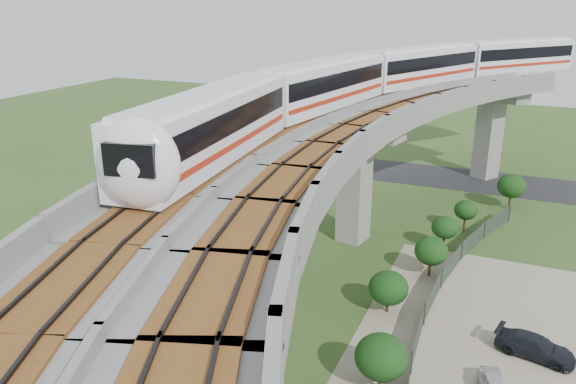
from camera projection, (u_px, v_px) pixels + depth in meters
name	position (u px, v px, depth m)	size (l,w,h in m)	color
ground	(292.00, 297.00, 36.33)	(160.00, 160.00, 0.00)	#365321
dirt_lot	(523.00, 367.00, 29.37)	(18.00, 26.00, 0.04)	gray
asphalt_road	(396.00, 172.00, 62.36)	(60.00, 8.00, 0.03)	#232326
viaduct	(354.00, 170.00, 31.92)	(19.58, 73.98, 11.40)	#99968E
metro_train	(397.00, 77.00, 45.10)	(20.43, 59.06, 3.64)	white
fence	(447.00, 319.00, 32.45)	(3.87, 38.73, 1.50)	#2D382D
tree_0	(512.00, 186.00, 50.76)	(2.54, 2.54, 3.27)	#382314
tree_1	(466.00, 210.00, 45.97)	(1.90, 1.90, 2.67)	#382314
tree_2	(445.00, 228.00, 42.42)	(2.01, 2.01, 2.74)	#382314
tree_3	(431.00, 251.00, 38.43)	(2.28, 2.28, 2.87)	#382314
tree_4	(388.00, 288.00, 34.04)	(2.43, 2.43, 2.71)	#382314
tree_5	(381.00, 357.00, 27.05)	(2.61, 2.61, 3.06)	#382314
car_dark	(535.00, 347.00, 30.08)	(1.66, 4.09, 1.19)	black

